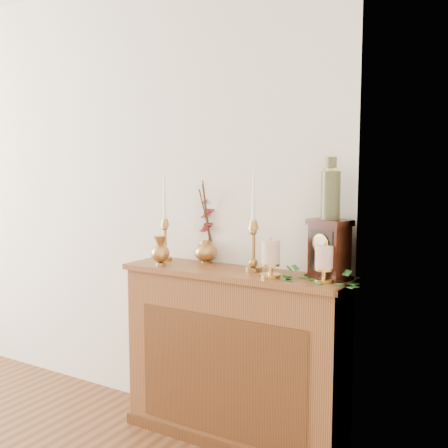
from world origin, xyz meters
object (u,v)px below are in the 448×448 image
Objects in this scene: candlestick_center at (253,237)px; ceramic_vase at (331,192)px; mantel_clock at (329,250)px; bud_vase at (160,251)px; ginger_jar at (208,225)px; candlestick_left at (165,233)px.

ceramic_vase is at bearing 3.32° from candlestick_center.
mantel_clock is 0.98× the size of ceramic_vase.
ginger_jar is (0.15, 0.24, 0.13)m from bud_vase.
candlestick_center is 0.37m from ginger_jar.
mantel_clock is (0.75, -0.10, -0.07)m from ginger_jar.
ceramic_vase is at bearing 9.28° from bud_vase.
candlestick_left is 3.02× the size of bud_vase.
candlestick_left reaches higher than mantel_clock.
ginger_jar is 0.76m from mantel_clock.
bud_vase is (-0.51, -0.12, -0.10)m from candlestick_center.
ceramic_vase is (0.75, -0.09, 0.21)m from ginger_jar.
candlestick_left is 1.67× the size of ceramic_vase.
candlestick_left is at bearing -179.74° from ceramic_vase.
ginger_jar is at bearing 23.42° from candlestick_left.
candlestick_left is 1.06× the size of ginger_jar.
candlestick_left is 0.58m from candlestick_center.
candlestick_center reaches higher than candlestick_left.
mantel_clock is (0.98, 0.00, -0.02)m from candlestick_left.
bud_vase is 0.57× the size of mantel_clock.
candlestick_center is (0.58, -0.02, 0.02)m from candlestick_left.
bud_vase is at bearing -122.01° from ginger_jar.
ginger_jar is at bearing 57.99° from bud_vase.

